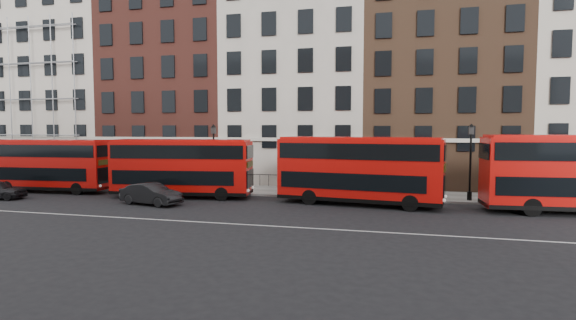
% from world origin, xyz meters
% --- Properties ---
extents(ground, '(120.00, 120.00, 0.00)m').
position_xyz_m(ground, '(0.00, 0.00, 0.00)').
color(ground, black).
rests_on(ground, ground).
extents(pavement, '(80.00, 5.00, 0.15)m').
position_xyz_m(pavement, '(0.00, 10.50, 0.07)').
color(pavement, gray).
rests_on(pavement, ground).
extents(kerb, '(80.00, 0.30, 0.16)m').
position_xyz_m(kerb, '(0.00, 8.00, 0.08)').
color(kerb, gray).
rests_on(kerb, ground).
extents(road_centre_line, '(70.00, 0.12, 0.01)m').
position_xyz_m(road_centre_line, '(0.00, -2.00, 0.01)').
color(road_centre_line, white).
rests_on(road_centre_line, ground).
extents(building_terrace, '(64.00, 11.95, 22.00)m').
position_xyz_m(building_terrace, '(-0.31, 17.88, 10.24)').
color(building_terrace, beige).
rests_on(building_terrace, ground).
extents(bus_a, '(10.22, 3.13, 4.23)m').
position_xyz_m(bus_a, '(-18.05, 5.75, 2.27)').
color(bus_a, red).
rests_on(bus_a, ground).
extents(bus_b, '(10.52, 3.79, 4.32)m').
position_xyz_m(bus_b, '(-6.24, 5.75, 2.32)').
color(bus_b, red).
rests_on(bus_b, ground).
extents(bus_c, '(11.10, 3.96, 4.56)m').
position_xyz_m(bus_c, '(6.79, 5.75, 2.45)').
color(bus_c, red).
rests_on(bus_c, ground).
extents(car_front, '(4.63, 2.43, 1.45)m').
position_xyz_m(car_front, '(-6.76, 2.40, 0.73)').
color(car_front, black).
rests_on(car_front, ground).
extents(lamp_post_left, '(0.44, 0.44, 5.33)m').
position_xyz_m(lamp_post_left, '(-5.09, 9.04, 3.08)').
color(lamp_post_left, black).
rests_on(lamp_post_left, pavement).
extents(lamp_post_right, '(0.44, 0.44, 5.33)m').
position_xyz_m(lamp_post_right, '(14.20, 8.81, 3.08)').
color(lamp_post_right, black).
rests_on(lamp_post_right, pavement).
extents(iron_railings, '(6.60, 0.06, 1.00)m').
position_xyz_m(iron_railings, '(0.00, 12.70, 0.65)').
color(iron_railings, black).
rests_on(iron_railings, pavement).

